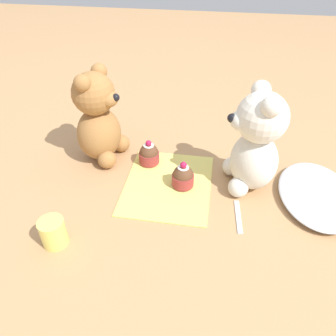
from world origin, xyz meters
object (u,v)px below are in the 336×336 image
object	(u,v)px
teddy_bear_tan	(98,119)
cupcake_near_tan_bear	(149,154)
juice_glass	(53,232)
teaspoon	(238,216)
cupcake_near_cream_bear	(183,176)
teddy_bear_cream	(256,143)

from	to	relation	value
teddy_bear_tan	cupcake_near_tan_bear	xyz separation A→B (m)	(0.02, 0.14, -0.09)
juice_glass	teaspoon	distance (m)	0.42
teddy_bear_tan	cupcake_near_cream_bear	size ratio (longest dim) A/B	3.65
cupcake_near_cream_bear	teddy_bear_cream	bearing A→B (deg)	101.33
teddy_bear_cream	cupcake_near_cream_bear	size ratio (longest dim) A/B	3.73
cupcake_near_tan_bear	juice_glass	distance (m)	0.35
cupcake_near_tan_bear	teddy_bear_tan	bearing A→B (deg)	-96.01
teddy_bear_cream	cupcake_near_cream_bear	bearing A→B (deg)	-89.74
cupcake_near_cream_bear	teddy_bear_tan	bearing A→B (deg)	-110.80
teddy_bear_cream	teaspoon	xyz separation A→B (m)	(0.13, -0.03, -0.13)
teddy_bear_cream	cupcake_near_cream_bear	world-z (taller)	teddy_bear_cream
teddy_bear_tan	cupcake_near_cream_bear	xyz separation A→B (m)	(0.10, 0.25, -0.09)
teddy_bear_cream	cupcake_near_cream_bear	distance (m)	0.20
teaspoon	teddy_bear_cream	bearing A→B (deg)	164.13
teddy_bear_cream	juice_glass	world-z (taller)	teddy_bear_cream
juice_glass	teddy_bear_cream	bearing A→B (deg)	122.66
teddy_bear_tan	teaspoon	world-z (taller)	teddy_bear_tan
cupcake_near_cream_bear	teaspoon	size ratio (longest dim) A/B	0.68
cupcake_near_cream_bear	juice_glass	distance (m)	0.34
teddy_bear_cream	juice_glass	bearing A→B (deg)	-68.41
juice_glass	teaspoon	world-z (taller)	juice_glass
teddy_bear_cream	teddy_bear_tan	world-z (taller)	teddy_bear_cream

